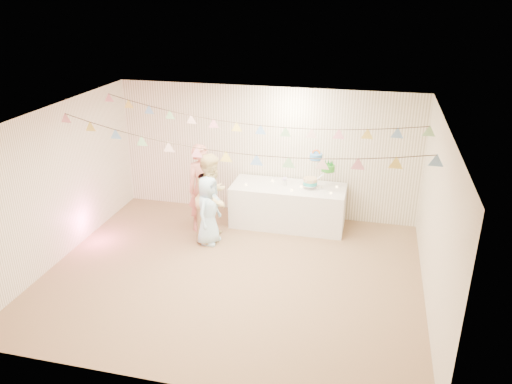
% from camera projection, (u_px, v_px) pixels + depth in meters
% --- Properties ---
extents(floor, '(6.00, 6.00, 0.00)m').
position_uv_depth(floor, '(233.00, 274.00, 8.14)').
color(floor, '#846447').
rests_on(floor, ground).
extents(ceiling, '(6.00, 6.00, 0.00)m').
position_uv_depth(ceiling, '(229.00, 118.00, 7.13)').
color(ceiling, beige).
rests_on(ceiling, ground).
extents(back_wall, '(6.00, 6.00, 0.00)m').
position_uv_depth(back_wall, '(266.00, 152.00, 9.88)').
color(back_wall, white).
rests_on(back_wall, ground).
extents(front_wall, '(6.00, 6.00, 0.00)m').
position_uv_depth(front_wall, '(167.00, 292.00, 5.39)').
color(front_wall, white).
rests_on(front_wall, ground).
extents(left_wall, '(5.00, 5.00, 0.00)m').
position_uv_depth(left_wall, '(58.00, 184.00, 8.28)').
color(left_wall, white).
rests_on(left_wall, ground).
extents(right_wall, '(5.00, 5.00, 0.00)m').
position_uv_depth(right_wall, '(437.00, 222.00, 6.99)').
color(right_wall, white).
rests_on(right_wall, ground).
extents(table, '(2.17, 0.87, 0.81)m').
position_uv_depth(table, '(288.00, 206.00, 9.66)').
color(table, white).
rests_on(table, floor).
extents(cake_stand, '(0.63, 0.37, 0.70)m').
position_uv_depth(cake_stand, '(318.00, 173.00, 9.32)').
color(cake_stand, silver).
rests_on(cake_stand, table).
extents(cake_bottom, '(0.31, 0.31, 0.15)m').
position_uv_depth(cake_bottom, '(309.00, 187.00, 9.40)').
color(cake_bottom, '#27B8B0').
rests_on(cake_bottom, cake_stand).
extents(cake_middle, '(0.27, 0.27, 0.22)m').
position_uv_depth(cake_middle, '(328.00, 172.00, 9.36)').
color(cake_middle, '#27871D').
rests_on(cake_middle, cake_stand).
extents(cake_top_tier, '(0.25, 0.25, 0.19)m').
position_uv_depth(cake_top_tier, '(316.00, 160.00, 9.20)').
color(cake_top_tier, '#3F81C6').
rests_on(cake_top_tier, cake_stand).
extents(platter, '(0.36, 0.36, 0.02)m').
position_uv_depth(platter, '(256.00, 187.00, 9.62)').
color(platter, white).
rests_on(platter, table).
extents(posy, '(0.14, 0.14, 0.16)m').
position_uv_depth(posy, '(285.00, 184.00, 9.57)').
color(posy, white).
rests_on(posy, table).
extents(person_adult_a, '(0.72, 0.72, 1.69)m').
position_uv_depth(person_adult_a, '(203.00, 188.00, 9.34)').
color(person_adult_a, '#C47466').
rests_on(person_adult_a, floor).
extents(person_adult_b, '(0.76, 0.90, 1.64)m').
position_uv_depth(person_adult_b, '(212.00, 197.00, 9.01)').
color(person_adult_b, beige).
rests_on(person_adult_b, floor).
extents(person_child, '(0.49, 0.68, 1.28)m').
position_uv_depth(person_child, '(208.00, 210.00, 8.90)').
color(person_child, '#B3E2FE').
rests_on(person_child, floor).
extents(bunting_back, '(5.60, 1.10, 0.40)m').
position_uv_depth(bunting_back, '(248.00, 117.00, 8.22)').
color(bunting_back, pink).
rests_on(bunting_back, ceiling).
extents(bunting_front, '(5.60, 0.90, 0.36)m').
position_uv_depth(bunting_front, '(226.00, 141.00, 7.06)').
color(bunting_front, '#72A5E5').
rests_on(bunting_front, ceiling).
extents(tealight_0, '(0.04, 0.04, 0.03)m').
position_uv_depth(tealight_0, '(246.00, 185.00, 9.54)').
color(tealight_0, '#FFD88C').
rests_on(tealight_0, table).
extents(tealight_1, '(0.04, 0.04, 0.03)m').
position_uv_depth(tealight_1, '(273.00, 181.00, 9.74)').
color(tealight_1, '#FFD88C').
rests_on(tealight_1, table).
extents(tealight_2, '(0.04, 0.04, 0.03)m').
position_uv_depth(tealight_2, '(292.00, 190.00, 9.28)').
color(tealight_2, '#FFD88C').
rests_on(tealight_2, table).
extents(tealight_3, '(0.04, 0.04, 0.03)m').
position_uv_depth(tealight_3, '(308.00, 183.00, 9.62)').
color(tealight_3, '#FFD88C').
rests_on(tealight_3, table).
extents(tealight_4, '(0.04, 0.04, 0.03)m').
position_uv_depth(tealight_4, '(331.00, 193.00, 9.16)').
color(tealight_4, '#FFD88C').
rests_on(tealight_4, table).
extents(tealight_5, '(0.04, 0.04, 0.03)m').
position_uv_depth(tealight_5, '(337.00, 187.00, 9.44)').
color(tealight_5, '#FFD88C').
rests_on(tealight_5, table).
extents(tealight_6, '(0.04, 0.04, 0.03)m').
position_uv_depth(tealight_6, '(301.00, 187.00, 9.45)').
color(tealight_6, '#FFD88C').
rests_on(tealight_6, table).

